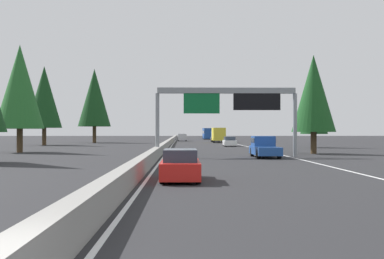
% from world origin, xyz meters
% --- Properties ---
extents(ground_plane, '(320.00, 320.00, 0.00)m').
position_xyz_m(ground_plane, '(60.00, 0.00, 0.00)').
color(ground_plane, '#262628').
extents(median_barrier, '(180.00, 0.56, 0.90)m').
position_xyz_m(median_barrier, '(80.00, 0.30, 0.45)').
color(median_barrier, gray).
rests_on(median_barrier, ground).
extents(shoulder_stripe_right, '(160.00, 0.16, 0.01)m').
position_xyz_m(shoulder_stripe_right, '(70.00, -11.52, 0.01)').
color(shoulder_stripe_right, silver).
rests_on(shoulder_stripe_right, ground).
extents(shoulder_stripe_median, '(160.00, 0.16, 0.01)m').
position_xyz_m(shoulder_stripe_median, '(70.00, -0.25, 0.01)').
color(shoulder_stripe_median, silver).
rests_on(shoulder_stripe_median, ground).
extents(sign_gantry_overhead, '(0.50, 12.68, 6.17)m').
position_xyz_m(sign_gantry_overhead, '(36.66, -6.04, 4.91)').
color(sign_gantry_overhead, gray).
rests_on(sign_gantry_overhead, ground).
extents(sedan_far_center, '(4.40, 1.80, 1.47)m').
position_xyz_m(sedan_far_center, '(16.57, -1.84, 0.68)').
color(sedan_far_center, red).
rests_on(sedan_far_center, ground).
extents(pickup_far_right, '(5.60, 2.00, 1.86)m').
position_xyz_m(pickup_far_right, '(36.00, -9.13, 0.91)').
color(pickup_far_right, '#1E4793').
rests_on(pickup_far_right, ground).
extents(sedan_distant_b, '(4.40, 1.80, 1.47)m').
position_xyz_m(sedan_distant_b, '(66.00, -9.04, 0.68)').
color(sedan_distant_b, white).
rests_on(sedan_distant_b, ground).
extents(sedan_near_right, '(4.40, 1.80, 1.47)m').
position_xyz_m(sedan_near_right, '(99.00, -9.15, 0.68)').
color(sedan_near_right, slate).
rests_on(sedan_near_right, ground).
extents(minivan_distant_a, '(5.00, 1.95, 1.69)m').
position_xyz_m(minivan_distant_a, '(103.65, -1.88, 0.95)').
color(minivan_distant_a, silver).
rests_on(minivan_distant_a, ground).
extents(box_truck_far_left, '(8.50, 2.40, 2.95)m').
position_xyz_m(box_truck_far_left, '(89.59, -9.10, 1.61)').
color(box_truck_far_left, gold).
rests_on(box_truck_far_left, ground).
extents(bus_mid_right, '(11.50, 2.55, 3.10)m').
position_xyz_m(bus_mid_right, '(128.37, -9.06, 1.72)').
color(bus_mid_right, '#1E4793').
rests_on(bus_mid_right, ground).
extents(conifer_right_near, '(4.44, 4.44, 10.09)m').
position_xyz_m(conifer_right_near, '(42.43, -15.29, 6.13)').
color(conifer_right_near, '#4C3823').
rests_on(conifer_right_near, ground).
extents(conifer_right_mid, '(3.80, 3.80, 8.64)m').
position_xyz_m(conifer_right_mid, '(60.20, -20.28, 5.24)').
color(conifer_right_mid, '#4C3823').
rests_on(conifer_right_mid, ground).
extents(conifer_left_near, '(5.13, 5.13, 11.67)m').
position_xyz_m(conifer_left_near, '(46.02, 15.65, 7.09)').
color(conifer_left_near, '#4C3823').
rests_on(conifer_left_near, ground).
extents(conifer_left_mid, '(5.68, 5.68, 12.91)m').
position_xyz_m(conifer_left_mid, '(72.15, 20.60, 7.85)').
color(conifer_left_mid, '#4C3823').
rests_on(conifer_left_mid, ground).
extents(conifer_left_far, '(6.45, 6.45, 14.66)m').
position_xyz_m(conifer_left_far, '(88.77, 15.53, 8.91)').
color(conifer_left_far, '#4C3823').
rests_on(conifer_left_far, ground).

